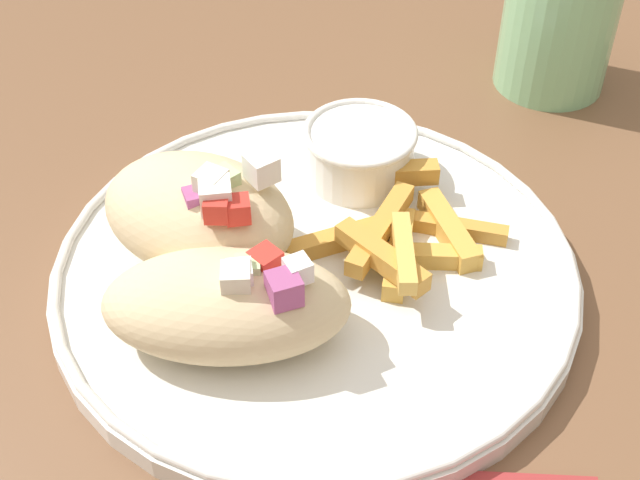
{
  "coord_description": "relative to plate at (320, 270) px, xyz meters",
  "views": [
    {
      "loc": [
        -0.0,
        -0.42,
        1.12
      ],
      "look_at": [
        0.02,
        -0.05,
        0.78
      ],
      "focal_mm": 50.0,
      "sensor_mm": 36.0,
      "label": 1
    }
  ],
  "objects": [
    {
      "name": "table",
      "position": [
        -0.02,
        0.05,
        -0.1
      ],
      "size": [
        1.12,
        1.12,
        0.75
      ],
      "color": "brown",
      "rests_on": "ground_plane"
    },
    {
      "name": "plate",
      "position": [
        0.0,
        0.0,
        0.0
      ],
      "size": [
        0.31,
        0.31,
        0.02
      ],
      "color": "white",
      "rests_on": "table"
    },
    {
      "name": "pita_sandwich_near",
      "position": [
        -0.05,
        -0.05,
        0.03
      ],
      "size": [
        0.13,
        0.08,
        0.06
      ],
      "rotation": [
        0.0,
        0.0,
        -0.07
      ],
      "color": "beige",
      "rests_on": "plate"
    },
    {
      "name": "pita_sandwich_far",
      "position": [
        -0.07,
        0.02,
        0.03
      ],
      "size": [
        0.14,
        0.13,
        0.07
      ],
      "rotation": [
        0.0,
        0.0,
        -0.51
      ],
      "color": "beige",
      "rests_on": "plate"
    },
    {
      "name": "fries_pile",
      "position": [
        0.05,
        0.01,
        0.02
      ],
      "size": [
        0.14,
        0.11,
        0.03
      ],
      "color": "gold",
      "rests_on": "plate"
    },
    {
      "name": "sauce_ramekin",
      "position": [
        0.03,
        0.08,
        0.02
      ],
      "size": [
        0.07,
        0.07,
        0.04
      ],
      "color": "white",
      "rests_on": "plate"
    },
    {
      "name": "water_glass",
      "position": [
        0.19,
        0.2,
        0.05
      ],
      "size": [
        0.08,
        0.08,
        0.13
      ],
      "color": "#8CCC93",
      "rests_on": "table"
    }
  ]
}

